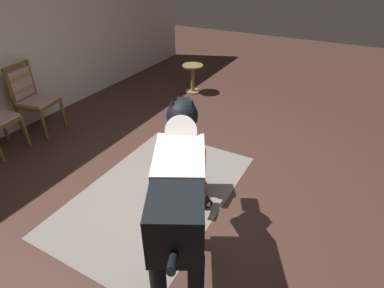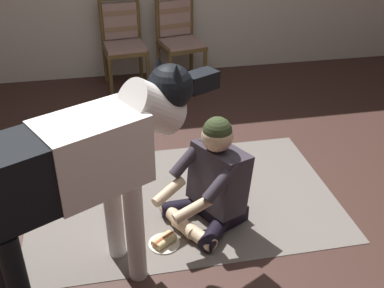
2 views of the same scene
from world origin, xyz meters
TOP-DOWN VIEW (x-y plane):
  - ground_plane at (0.00, 0.00)m, footprint 15.76×15.76m
  - area_rug at (-0.23, 0.23)m, footprint 2.29×1.47m
  - dining_chair_right_of_pair at (0.15, 2.57)m, footprint 0.54×0.54m
  - person_sitting_on_floor at (-0.07, -0.05)m, footprint 0.69×0.63m
  - large_dog at (-0.87, -0.47)m, footprint 1.53×0.89m
  - hot_dog_on_plate at (-0.44, -0.25)m, footprint 0.21×0.21m
  - round_side_table at (2.54, 1.26)m, footprint 0.38×0.38m

SIDE VIEW (x-z plane):
  - ground_plane at x=0.00m, z-range 0.00..0.00m
  - area_rug at x=-0.23m, z-range 0.00..0.01m
  - hot_dog_on_plate at x=-0.44m, z-range 0.00..0.06m
  - round_side_table at x=2.54m, z-range 0.05..0.57m
  - person_sitting_on_floor at x=-0.07m, z-range -0.07..0.73m
  - dining_chair_right_of_pair at x=0.15m, z-range 0.05..1.03m
  - large_dog at x=-0.87m, z-range 0.20..1.47m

